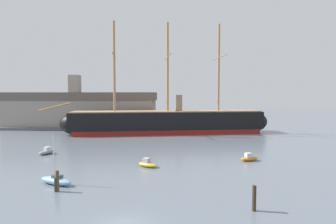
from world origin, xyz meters
The scene contains 10 objects.
tall_ship centered at (0.96, 56.52, 3.30)m, with size 62.52×17.36×30.25m.
sailboat_foreground_left centered at (-10.21, 10.58, 0.52)m, with size 4.88×3.20×6.14m.
motorboat_near_centre centered at (-0.22, 19.43, 0.46)m, with size 3.37×2.67×1.31m.
motorboat_mid_left centered at (-19.56, 27.69, 0.46)m, with size 2.46×3.37×1.31m.
motorboat_mid_right centered at (15.89, 24.22, 0.45)m, with size 3.33×2.27×1.29m.
dinghy_distant_centre centered at (2.86, 64.33, 0.22)m, with size 1.99×1.54×0.43m.
mooring_piling_nearest centered at (-9.09, 8.07, 0.77)m, with size 0.37×0.37×1.55m, color #382B1E.
mooring_piling_left_pair centered at (11.62, 3.75, 1.20)m, with size 0.38×0.38×2.40m, color #382B1E.
mooring_piling_right_pair centered at (-8.95, 8.15, 1.18)m, with size 0.37×0.37×2.36m, color #4C3D2D.
dockside_warehouse_left centered at (-27.26, 68.60, 5.68)m, with size 51.03×16.26×16.95m.
Camera 1 is at (4.88, -22.87, 10.85)m, focal length 30.92 mm.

